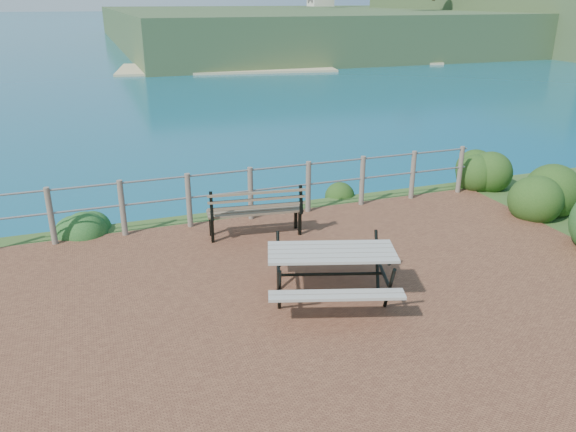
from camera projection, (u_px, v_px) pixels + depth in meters
name	position (u px, v px, depth m)	size (l,w,h in m)	color
ground	(320.00, 305.00, 7.64)	(10.00, 7.00, 0.12)	brown
ocean	(83.00, 11.00, 183.13)	(1200.00, 1200.00, 0.00)	#146F7C
safety_railing	(251.00, 191.00, 10.37)	(9.40, 0.10, 1.00)	#6B5B4C
distant_bay	(510.00, 12.00, 240.29)	(290.00, 232.36, 24.00)	#365329
picnic_table	(331.00, 269.00, 7.61)	(1.84, 1.43, 0.72)	#A5A093
park_bench	(255.00, 203.00, 9.63)	(1.68, 0.61, 0.93)	brown
shrub_right_front	(546.00, 216.00, 10.74)	(1.25, 1.25, 1.78)	#1E4615
shrub_right_edge	(471.00, 186.00, 12.46)	(0.95, 0.95, 1.36)	#1E4615
shrub_lip_west	(86.00, 233.00, 9.97)	(0.80, 0.80, 0.55)	#1C4B1D
shrub_lip_east	(346.00, 195.00, 11.90)	(0.68, 0.68, 0.38)	#1E4615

